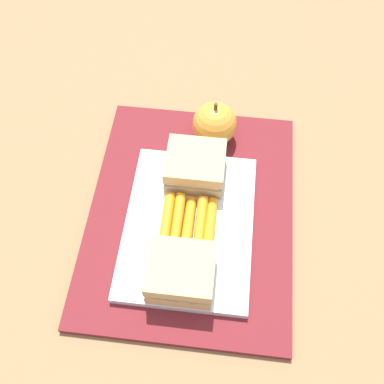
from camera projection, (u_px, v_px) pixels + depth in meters
ground_plane at (191, 215)px, 0.64m from camera, size 2.40×2.40×0.00m
lunchbag_mat at (191, 213)px, 0.63m from camera, size 0.36×0.28×0.01m
food_tray at (189, 226)px, 0.61m from camera, size 0.23×0.17×0.01m
sandwich_half_left at (181, 273)px, 0.55m from camera, size 0.07×0.08×0.04m
sandwich_half_right at (195, 166)px, 0.63m from camera, size 0.07×0.08×0.04m
carrot_sticks_bundle at (189, 222)px, 0.60m from camera, size 0.08×0.07×0.02m
apple at (215, 124)px, 0.67m from camera, size 0.07×0.07×0.08m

